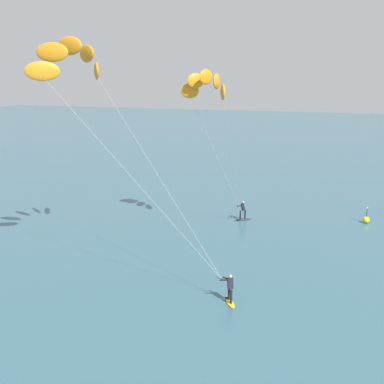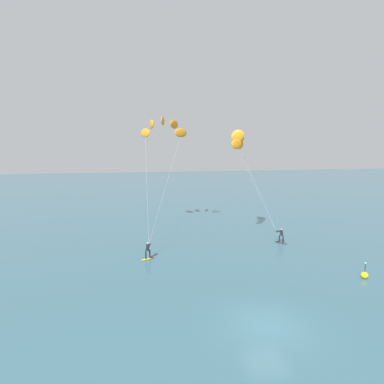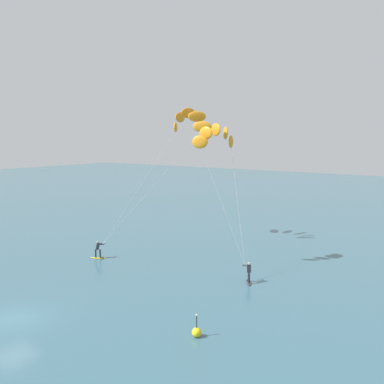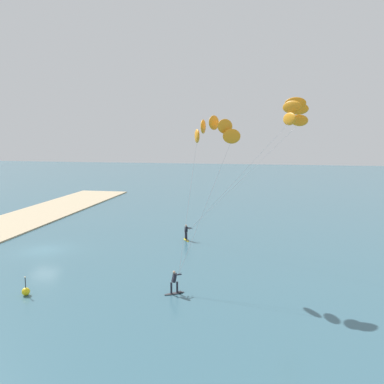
# 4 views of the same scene
# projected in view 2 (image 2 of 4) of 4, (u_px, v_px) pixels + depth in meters

# --- Properties ---
(ground_plane) EXTENTS (240.00, 240.00, 0.00)m
(ground_plane) POSITION_uv_depth(u_px,v_px,m) (266.00, 326.00, 18.52)
(ground_plane) COLOR #386070
(kitesurfer_nearshore) EXTENTS (6.49, 4.94, 12.56)m
(kitesurfer_nearshore) POSITION_uv_depth(u_px,v_px,m) (240.00, 145.00, 34.21)
(kitesurfer_nearshore) COLOR #333338
(kitesurfer_nearshore) RESTS_ON ground
(kitesurfer_mid_water) EXTENTS (6.54, 12.65, 14.45)m
(kitesurfer_mid_water) POSITION_uv_depth(u_px,v_px,m) (162.00, 131.00, 38.32)
(kitesurfer_mid_water) COLOR yellow
(kitesurfer_mid_water) RESTS_ON ground
(marker_buoy) EXTENTS (0.56, 0.56, 1.38)m
(marker_buoy) POSITION_uv_depth(u_px,v_px,m) (365.00, 275.00, 25.23)
(marker_buoy) COLOR yellow
(marker_buoy) RESTS_ON ground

